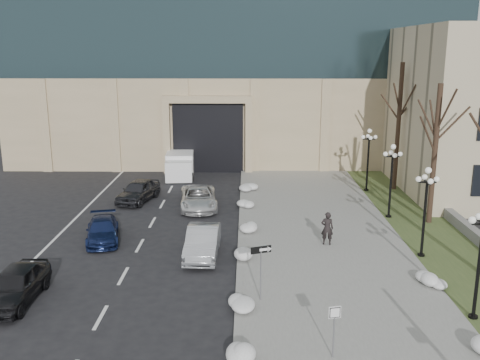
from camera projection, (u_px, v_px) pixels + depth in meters
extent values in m
cube|color=gray|center=(323.00, 246.00, 28.96)|extent=(9.00, 40.00, 0.12)
cube|color=gray|center=(241.00, 245.00, 29.01)|extent=(0.30, 40.00, 0.14)
cube|color=#3A4C26|center=(444.00, 246.00, 28.88)|extent=(4.00, 40.00, 0.10)
cube|color=slate|center=(467.00, 229.00, 30.72)|extent=(0.50, 30.00, 0.70)
cube|color=tan|center=(234.00, 113.00, 55.27)|extent=(40.00, 20.00, 8.00)
cube|color=black|center=(209.00, 136.00, 46.79)|extent=(6.00, 2.50, 6.00)
cube|color=tan|center=(207.00, 100.00, 44.64)|extent=(7.50, 0.60, 0.60)
cube|color=tan|center=(167.00, 138.00, 45.48)|extent=(0.60, 0.60, 6.00)
cube|color=tan|center=(249.00, 139.00, 45.39)|extent=(0.60, 0.60, 6.00)
imported|color=black|center=(15.00, 285.00, 22.50)|extent=(1.85, 4.46, 1.51)
imported|color=#B6B9BE|center=(203.00, 242.00, 27.53)|extent=(1.68, 4.64, 1.52)
imported|color=#162350|center=(103.00, 230.00, 29.72)|extent=(2.62, 4.49, 1.22)
imported|color=silver|center=(198.00, 198.00, 35.81)|extent=(2.91, 5.34, 1.42)
imported|color=#303035|center=(138.00, 191.00, 37.41)|extent=(2.88, 4.78, 1.52)
imported|color=black|center=(327.00, 228.00, 28.76)|extent=(0.72, 0.52, 1.83)
cube|color=white|center=(181.00, 162.00, 45.71)|extent=(2.58, 5.18, 2.01)
cube|color=white|center=(179.00, 171.00, 42.81)|extent=(2.22, 1.76, 1.61)
cylinder|color=black|center=(167.00, 177.00, 43.08)|extent=(0.30, 0.72, 0.70)
cylinder|color=black|center=(192.00, 177.00, 43.20)|extent=(0.30, 0.72, 0.70)
cylinder|color=black|center=(170.00, 166.00, 47.26)|extent=(0.30, 0.72, 0.70)
cylinder|color=black|center=(193.00, 166.00, 47.39)|extent=(0.30, 0.72, 0.70)
cylinder|color=slate|center=(261.00, 275.00, 22.32)|extent=(0.06, 0.06, 2.46)
cube|color=black|center=(261.00, 250.00, 22.05)|extent=(0.86, 0.34, 0.30)
cube|color=white|center=(264.00, 249.00, 22.07)|extent=(0.40, 0.15, 0.11)
cone|color=white|center=(270.00, 249.00, 22.14)|extent=(0.28, 0.30, 0.25)
cylinder|color=slate|center=(334.00, 334.00, 18.17)|extent=(0.05, 0.05, 1.99)
cube|color=white|center=(335.00, 312.00, 17.97)|extent=(0.43, 0.13, 0.43)
cube|color=black|center=(335.00, 313.00, 17.95)|extent=(0.37, 0.09, 0.38)
cube|color=white|center=(335.00, 313.00, 17.95)|extent=(0.32, 0.08, 0.33)
ellipsoid|color=white|center=(245.00, 300.00, 22.19)|extent=(1.10, 1.60, 0.36)
ellipsoid|color=white|center=(248.00, 255.00, 27.01)|extent=(1.10, 1.60, 0.36)
ellipsoid|color=white|center=(245.00, 228.00, 31.06)|extent=(1.10, 1.60, 0.36)
ellipsoid|color=white|center=(246.00, 205.00, 35.69)|extent=(1.10, 1.60, 0.36)
ellipsoid|color=white|center=(250.00, 188.00, 39.91)|extent=(1.10, 1.60, 0.36)
ellipsoid|color=white|center=(429.00, 282.00, 23.82)|extent=(1.10, 1.60, 0.36)
cylinder|color=black|center=(473.00, 318.00, 21.12)|extent=(0.36, 0.36, 0.20)
cylinder|color=black|center=(478.00, 273.00, 20.67)|extent=(0.14, 0.14, 4.00)
sphere|color=white|center=(472.00, 220.00, 20.16)|extent=(0.28, 0.28, 0.28)
sphere|color=white|center=(479.00, 216.00, 20.59)|extent=(0.28, 0.28, 0.28)
cylinder|color=black|center=(421.00, 256.00, 27.43)|extent=(0.36, 0.36, 0.20)
cylinder|color=black|center=(424.00, 220.00, 26.98)|extent=(0.14, 0.14, 4.00)
cylinder|color=black|center=(427.00, 182.00, 26.50)|extent=(0.10, 0.90, 0.10)
cylinder|color=black|center=(427.00, 182.00, 26.50)|extent=(0.90, 0.10, 0.10)
sphere|color=white|center=(428.00, 170.00, 26.36)|extent=(0.32, 0.32, 0.32)
sphere|color=white|center=(437.00, 179.00, 26.46)|extent=(0.28, 0.28, 0.28)
sphere|color=white|center=(419.00, 179.00, 26.47)|extent=(0.28, 0.28, 0.28)
sphere|color=white|center=(425.00, 177.00, 26.90)|extent=(0.28, 0.28, 0.28)
sphere|color=white|center=(431.00, 181.00, 26.03)|extent=(0.28, 0.28, 0.28)
cylinder|color=black|center=(388.00, 217.00, 33.74)|extent=(0.36, 0.36, 0.20)
cylinder|color=black|center=(390.00, 188.00, 33.29)|extent=(0.14, 0.14, 4.00)
cylinder|color=black|center=(393.00, 156.00, 32.81)|extent=(0.10, 0.90, 0.10)
cylinder|color=black|center=(393.00, 156.00, 32.81)|extent=(0.90, 0.10, 0.10)
sphere|color=white|center=(393.00, 147.00, 32.67)|extent=(0.32, 0.32, 0.32)
sphere|color=white|center=(400.00, 154.00, 32.77)|extent=(0.28, 0.28, 0.28)
sphere|color=white|center=(385.00, 154.00, 32.78)|extent=(0.28, 0.28, 0.28)
sphere|color=white|center=(391.00, 153.00, 33.21)|extent=(0.28, 0.28, 0.28)
sphere|color=white|center=(395.00, 155.00, 32.34)|extent=(0.28, 0.28, 0.28)
cylinder|color=black|center=(366.00, 190.00, 40.05)|extent=(0.36, 0.36, 0.20)
cylinder|color=black|center=(368.00, 166.00, 39.60)|extent=(0.14, 0.14, 4.00)
cylinder|color=black|center=(369.00, 139.00, 39.12)|extent=(0.10, 0.90, 0.10)
cylinder|color=black|center=(369.00, 139.00, 39.12)|extent=(0.90, 0.10, 0.10)
sphere|color=white|center=(370.00, 131.00, 38.98)|extent=(0.32, 0.32, 0.32)
sphere|color=white|center=(375.00, 137.00, 39.08)|extent=(0.28, 0.28, 0.28)
sphere|color=white|center=(363.00, 137.00, 39.09)|extent=(0.28, 0.28, 0.28)
sphere|color=white|center=(368.00, 136.00, 39.52)|extent=(0.28, 0.28, 0.28)
sphere|color=white|center=(371.00, 138.00, 38.65)|extent=(0.28, 0.28, 0.28)
cylinder|color=black|center=(434.00, 156.00, 31.75)|extent=(0.32, 0.32, 8.50)
cylinder|color=black|center=(398.00, 128.00, 39.40)|extent=(0.32, 0.32, 9.50)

